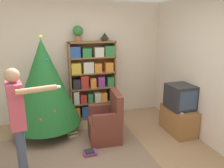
{
  "coord_description": "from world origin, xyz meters",
  "views": [
    {
      "loc": [
        -0.66,
        -2.7,
        2.1
      ],
      "look_at": [
        0.49,
        0.95,
        1.05
      ],
      "focal_mm": 35.0,
      "sensor_mm": 36.0,
      "label": 1
    }
  ],
  "objects_px": {
    "bookshelf": "(93,82)",
    "armchair": "(107,124)",
    "table_lamp": "(105,36)",
    "television": "(180,97)",
    "christmas_tree": "(44,83)",
    "potted_plant": "(78,32)",
    "standing_person": "(18,117)"
  },
  "relations": [
    {
      "from": "television",
      "to": "standing_person",
      "type": "bearing_deg",
      "value": -169.02
    },
    {
      "from": "bookshelf",
      "to": "table_lamp",
      "type": "distance_m",
      "value": 1.04
    },
    {
      "from": "standing_person",
      "to": "armchair",
      "type": "bearing_deg",
      "value": 105.18
    },
    {
      "from": "armchair",
      "to": "standing_person",
      "type": "distance_m",
      "value": 1.67
    },
    {
      "from": "standing_person",
      "to": "table_lamp",
      "type": "height_order",
      "value": "table_lamp"
    },
    {
      "from": "bookshelf",
      "to": "standing_person",
      "type": "bearing_deg",
      "value": -127.84
    },
    {
      "from": "bookshelf",
      "to": "standing_person",
      "type": "relative_size",
      "value": 1.1
    },
    {
      "from": "television",
      "to": "armchair",
      "type": "relative_size",
      "value": 0.55
    },
    {
      "from": "television",
      "to": "christmas_tree",
      "type": "relative_size",
      "value": 0.26
    },
    {
      "from": "standing_person",
      "to": "christmas_tree",
      "type": "bearing_deg",
      "value": 153.75
    },
    {
      "from": "standing_person",
      "to": "potted_plant",
      "type": "bearing_deg",
      "value": 137.36
    },
    {
      "from": "bookshelf",
      "to": "armchair",
      "type": "xyz_separation_m",
      "value": [
        0.0,
        -1.1,
        -0.53
      ]
    },
    {
      "from": "armchair",
      "to": "standing_person",
      "type": "height_order",
      "value": "standing_person"
    },
    {
      "from": "television",
      "to": "bookshelf",
      "type": "bearing_deg",
      "value": 139.64
    },
    {
      "from": "armchair",
      "to": "potted_plant",
      "type": "distance_m",
      "value": 1.98
    },
    {
      "from": "potted_plant",
      "to": "armchair",
      "type": "bearing_deg",
      "value": -75.5
    },
    {
      "from": "television",
      "to": "standing_person",
      "type": "relative_size",
      "value": 0.32
    },
    {
      "from": "christmas_tree",
      "to": "armchair",
      "type": "bearing_deg",
      "value": -30.88
    },
    {
      "from": "bookshelf",
      "to": "television",
      "type": "height_order",
      "value": "bookshelf"
    },
    {
      "from": "television",
      "to": "armchair",
      "type": "xyz_separation_m",
      "value": [
        -1.45,
        0.13,
        -0.42
      ]
    },
    {
      "from": "television",
      "to": "standing_person",
      "type": "distance_m",
      "value": 2.9
    },
    {
      "from": "bookshelf",
      "to": "television",
      "type": "distance_m",
      "value": 1.91
    },
    {
      "from": "television",
      "to": "potted_plant",
      "type": "xyz_separation_m",
      "value": [
        -1.74,
        1.24,
        1.19
      ]
    },
    {
      "from": "bookshelf",
      "to": "table_lamp",
      "type": "xyz_separation_m",
      "value": [
        0.29,
        0.01,
        0.99
      ]
    },
    {
      "from": "christmas_tree",
      "to": "potted_plant",
      "type": "bearing_deg",
      "value": 33.16
    },
    {
      "from": "bookshelf",
      "to": "potted_plant",
      "type": "xyz_separation_m",
      "value": [
        -0.28,
        0.01,
        1.08
      ]
    },
    {
      "from": "christmas_tree",
      "to": "potted_plant",
      "type": "relative_size",
      "value": 5.82
    },
    {
      "from": "armchair",
      "to": "television",
      "type": "bearing_deg",
      "value": 89.9
    },
    {
      "from": "bookshelf",
      "to": "christmas_tree",
      "type": "height_order",
      "value": "christmas_tree"
    },
    {
      "from": "bookshelf",
      "to": "armchair",
      "type": "height_order",
      "value": "bookshelf"
    },
    {
      "from": "armchair",
      "to": "table_lamp",
      "type": "height_order",
      "value": "table_lamp"
    },
    {
      "from": "armchair",
      "to": "table_lamp",
      "type": "xyz_separation_m",
      "value": [
        0.29,
        1.11,
        1.52
      ]
    }
  ]
}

